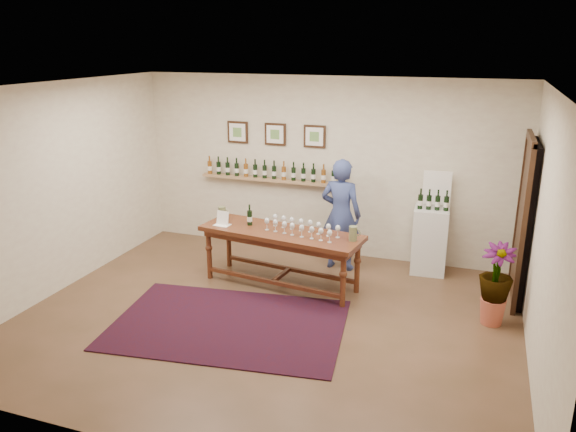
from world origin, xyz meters
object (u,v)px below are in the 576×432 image
(display_pedestal, at_px, (430,240))
(potted_plant, at_px, (495,284))
(person, at_px, (341,215))
(tasting_table, at_px, (281,239))

(display_pedestal, height_order, potted_plant, display_pedestal)
(display_pedestal, bearing_deg, person, -166.76)
(tasting_table, height_order, person, person)
(person, bearing_deg, tasting_table, 59.29)
(potted_plant, distance_m, person, 2.47)
(potted_plant, bearing_deg, tasting_table, 175.56)
(tasting_table, distance_m, potted_plant, 2.82)
(tasting_table, distance_m, person, 1.09)
(potted_plant, bearing_deg, person, 153.13)
(tasting_table, relative_size, person, 1.40)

